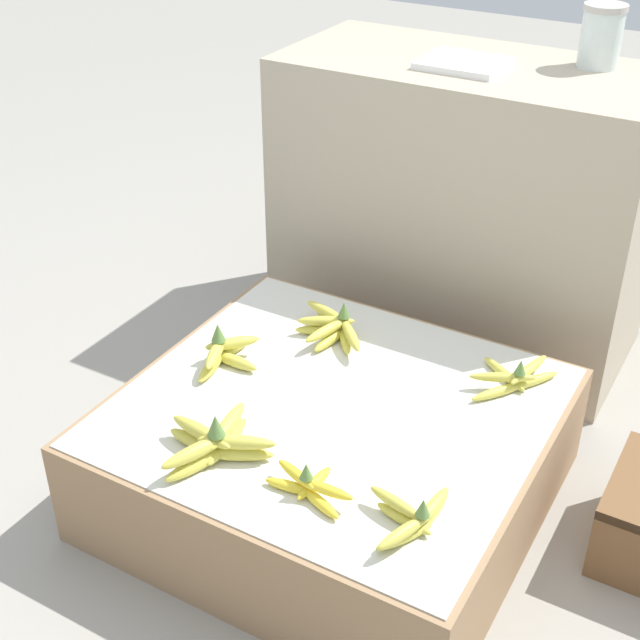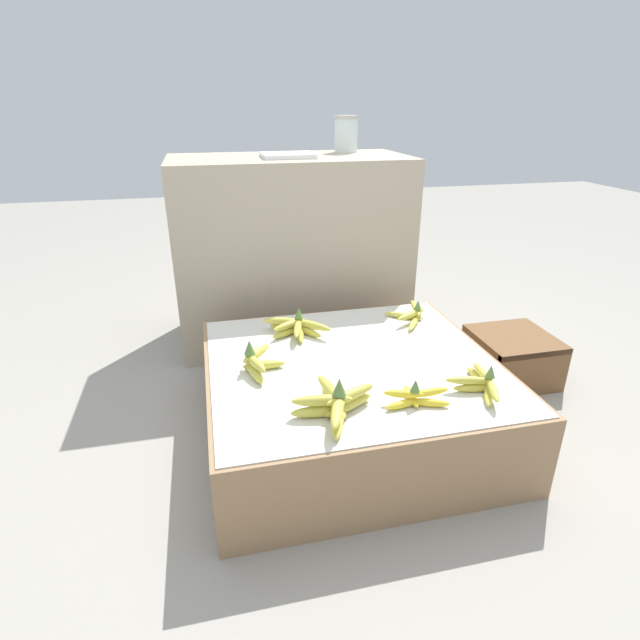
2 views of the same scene
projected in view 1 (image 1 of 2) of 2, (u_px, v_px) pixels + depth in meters
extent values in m
plane|color=gray|center=(333.00, 496.00, 2.18)|extent=(10.00, 10.00, 0.00)
cube|color=#997551|center=(334.00, 453.00, 2.11)|extent=(0.95, 0.89, 0.27)
cube|color=silver|center=(334.00, 406.00, 2.04)|extent=(0.92, 0.86, 0.00)
cube|color=tan|center=(462.00, 207.00, 2.61)|extent=(1.05, 0.51, 0.85)
ellipsoid|color=gold|center=(234.00, 453.00, 1.87)|extent=(0.16, 0.10, 0.03)
ellipsoid|color=gold|center=(227.00, 441.00, 1.90)|extent=(0.05, 0.17, 0.03)
ellipsoid|color=gold|center=(200.00, 444.00, 1.90)|extent=(0.17, 0.04, 0.03)
ellipsoid|color=gold|center=(199.00, 463.00, 1.85)|extent=(0.08, 0.17, 0.03)
ellipsoid|color=gold|center=(236.00, 442.00, 1.85)|extent=(0.16, 0.10, 0.03)
ellipsoid|color=gold|center=(228.00, 426.00, 1.90)|extent=(0.06, 0.17, 0.03)
ellipsoid|color=gold|center=(201.00, 432.00, 1.88)|extent=(0.17, 0.06, 0.03)
ellipsoid|color=gold|center=(196.00, 451.00, 1.83)|extent=(0.09, 0.17, 0.03)
cone|color=#5B7F3D|center=(216.00, 425.00, 1.83)|extent=(0.04, 0.04, 0.05)
ellipsoid|color=yellow|center=(320.00, 502.00, 1.75)|extent=(0.11, 0.06, 0.02)
ellipsoid|color=yellow|center=(314.00, 483.00, 1.80)|extent=(0.03, 0.12, 0.02)
ellipsoid|color=yellow|center=(291.00, 487.00, 1.79)|extent=(0.12, 0.04, 0.02)
ellipsoid|color=yellow|center=(327.00, 490.00, 1.75)|extent=(0.12, 0.03, 0.02)
ellipsoid|color=yellow|center=(297.00, 475.00, 1.79)|extent=(0.12, 0.06, 0.02)
cone|color=#5B7F3D|center=(306.00, 471.00, 1.75)|extent=(0.03, 0.03, 0.04)
ellipsoid|color=gold|center=(434.00, 509.00, 1.74)|extent=(0.02, 0.13, 0.02)
ellipsoid|color=gold|center=(404.00, 519.00, 1.71)|extent=(0.13, 0.05, 0.02)
ellipsoid|color=gold|center=(404.00, 537.00, 1.67)|extent=(0.08, 0.12, 0.02)
ellipsoid|color=gold|center=(432.00, 507.00, 1.71)|extent=(0.03, 0.13, 0.02)
ellipsoid|color=gold|center=(396.00, 503.00, 1.72)|extent=(0.13, 0.05, 0.02)
ellipsoid|color=gold|center=(403.00, 532.00, 1.65)|extent=(0.07, 0.13, 0.02)
cone|color=#5B7F3D|center=(423.00, 507.00, 1.66)|extent=(0.03, 0.03, 0.04)
ellipsoid|color=gold|center=(212.00, 366.00, 2.15)|extent=(0.06, 0.14, 0.03)
ellipsoid|color=gold|center=(234.00, 361.00, 2.17)|extent=(0.14, 0.03, 0.03)
ellipsoid|color=gold|center=(229.00, 350.00, 2.21)|extent=(0.06, 0.14, 0.03)
ellipsoid|color=gold|center=(215.00, 353.00, 2.14)|extent=(0.07, 0.14, 0.03)
ellipsoid|color=gold|center=(232.00, 343.00, 2.18)|extent=(0.11, 0.12, 0.03)
cone|color=#5B7F3D|center=(218.00, 332.00, 2.15)|extent=(0.04, 0.04, 0.05)
ellipsoid|color=gold|center=(334.00, 324.00, 2.31)|extent=(0.15, 0.08, 0.03)
ellipsoid|color=gold|center=(324.00, 330.00, 2.29)|extent=(0.14, 0.10, 0.03)
ellipsoid|color=gold|center=(332.00, 338.00, 2.25)|extent=(0.05, 0.15, 0.03)
ellipsoid|color=gold|center=(345.00, 338.00, 2.25)|extent=(0.10, 0.14, 0.03)
ellipsoid|color=gold|center=(327.00, 312.00, 2.31)|extent=(0.15, 0.07, 0.03)
ellipsoid|color=gold|center=(326.00, 321.00, 2.27)|extent=(0.14, 0.09, 0.03)
ellipsoid|color=gold|center=(327.00, 330.00, 2.24)|extent=(0.06, 0.15, 0.03)
ellipsoid|color=gold|center=(351.00, 335.00, 2.22)|extent=(0.12, 0.12, 0.03)
cone|color=#5B7F3D|center=(344.00, 310.00, 2.25)|extent=(0.03, 0.03, 0.04)
ellipsoid|color=gold|center=(531.00, 381.00, 2.10)|extent=(0.10, 0.14, 0.02)
ellipsoid|color=gold|center=(504.00, 374.00, 2.12)|extent=(0.14, 0.10, 0.02)
ellipsoid|color=gold|center=(500.00, 391.00, 2.06)|extent=(0.11, 0.14, 0.02)
ellipsoid|color=gold|center=(529.00, 370.00, 2.10)|extent=(0.06, 0.16, 0.02)
ellipsoid|color=gold|center=(503.00, 377.00, 2.07)|extent=(0.15, 0.09, 0.02)
cone|color=#5B7F3D|center=(521.00, 367.00, 2.06)|extent=(0.03, 0.03, 0.04)
cylinder|color=silver|center=(601.00, 39.00, 2.32)|extent=(0.11, 0.11, 0.14)
cylinder|color=#B7B2A8|center=(606.00, 7.00, 2.27)|extent=(0.11, 0.11, 0.02)
cube|color=white|center=(464.00, 63.00, 2.35)|extent=(0.22, 0.19, 0.02)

